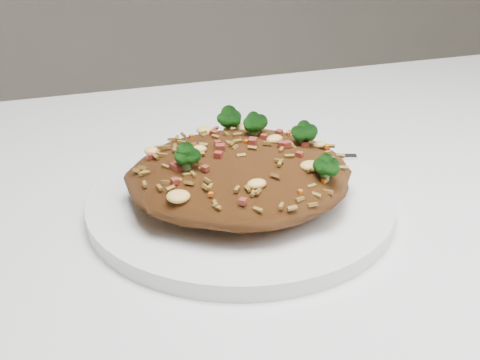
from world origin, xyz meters
name	(u,v)px	position (x,y,z in m)	size (l,w,h in m)	color
plate	(240,203)	(0.11, 0.06, 0.76)	(0.26, 0.26, 0.01)	white
fried_rice	(241,166)	(0.11, 0.06, 0.79)	(0.19, 0.17, 0.06)	brown
fork	(279,157)	(0.17, 0.12, 0.77)	(0.16, 0.06, 0.00)	silver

